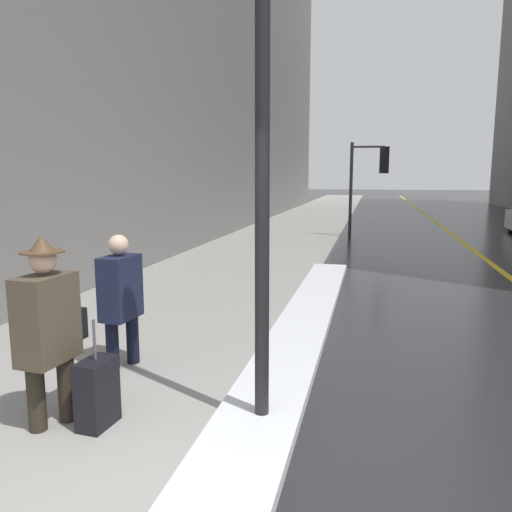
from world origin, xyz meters
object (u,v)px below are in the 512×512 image
traffic_light_near (372,169)px  rolling_suitcase (97,394)px  pedestrian_with_shoulder_bag (48,325)px  lamp_post (262,98)px  pedestrian_nearside (121,295)px

traffic_light_near → rolling_suitcase: 14.62m
pedestrian_with_shoulder_bag → rolling_suitcase: pedestrian_with_shoulder_bag is taller
lamp_post → pedestrian_nearside: lamp_post is taller
lamp_post → rolling_suitcase: bearing=-165.2°
traffic_light_near → rolling_suitcase: (-2.16, -14.31, -2.04)m
pedestrian_nearside → rolling_suitcase: 1.48m
rolling_suitcase → pedestrian_nearside: bearing=-155.6°
lamp_post → rolling_suitcase: (-1.35, -0.36, -2.42)m
lamp_post → pedestrian_with_shoulder_bag: (-1.73, -0.42, -1.82)m
lamp_post → traffic_light_near: lamp_post is taller
pedestrian_nearside → pedestrian_with_shoulder_bag: bearing=8.2°
pedestrian_nearside → rolling_suitcase: pedestrian_nearside is taller
traffic_light_near → pedestrian_with_shoulder_bag: bearing=-105.9°
pedestrian_nearside → rolling_suitcase: (0.46, -1.31, -0.53)m
lamp_post → pedestrian_nearside: size_ratio=3.00×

